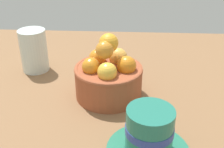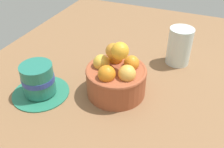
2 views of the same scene
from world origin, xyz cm
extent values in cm
cube|color=brown|center=(0.00, 0.00, -2.09)|extent=(118.92, 83.03, 4.17)
cylinder|color=#9E4C2D|center=(0.00, 0.00, 3.42)|extent=(14.28, 14.28, 6.84)
torus|color=#9E4C2D|center=(0.00, 0.00, 6.44)|extent=(14.48, 14.48, 1.00)
sphere|color=orange|center=(-3.48, -1.58, 7.71)|extent=(3.72, 3.72, 3.72)
sphere|color=yellow|center=(0.43, -3.79, 7.71)|extent=(3.92, 3.92, 3.92)
sphere|color=orange|center=(3.74, -0.77, 7.71)|extent=(4.04, 4.04, 4.04)
sphere|color=#EAAB47|center=(1.89, 3.32, 7.71)|extent=(4.02, 4.02, 4.02)
sphere|color=orange|center=(-2.58, 2.82, 7.71)|extent=(3.73, 3.73, 3.73)
sphere|color=orange|center=(-0.69, -0.99, 11.15)|extent=(3.66, 3.66, 3.66)
sphere|color=gold|center=(-0.17, 0.84, 11.96)|extent=(3.99, 3.99, 3.99)
cylinder|color=#237260|center=(7.65, -16.84, 4.39)|extent=(7.60, 7.60, 7.59)
cylinder|color=#2D4299|center=(7.65, -16.84, 4.59)|extent=(7.76, 7.76, 1.37)
cylinder|color=silver|center=(-19.57, 11.27, 5.33)|extent=(6.71, 6.71, 10.66)
camera|label=1|loc=(3.76, -51.76, 32.99)|focal=44.66mm
camera|label=2|loc=(43.94, 17.47, 39.35)|focal=39.59mm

